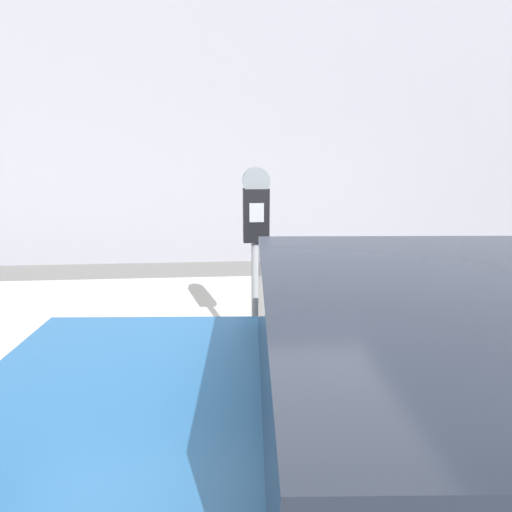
{
  "coord_description": "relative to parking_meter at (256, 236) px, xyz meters",
  "views": [
    {
      "loc": [
        0.2,
        -1.62,
        1.8
      ],
      "look_at": [
        0.4,
        1.19,
        1.05
      ],
      "focal_mm": 28.0,
      "sensor_mm": 36.0,
      "label": 1
    }
  ],
  "objects": [
    {
      "name": "building_facade",
      "position": [
        -0.4,
        3.76,
        2.29
      ],
      "size": [
        24.0,
        0.3,
        6.97
      ],
      "color": "gray",
      "rests_on": "ground_plane"
    },
    {
      "name": "sidewalk",
      "position": [
        -0.4,
        1.01,
        -1.14
      ],
      "size": [
        24.0,
        2.8,
        0.12
      ],
      "color": "#BCB7AD",
      "rests_on": "ground_plane"
    },
    {
      "name": "parking_meter",
      "position": [
        0.0,
        0.0,
        0.0
      ],
      "size": [
        0.19,
        0.13,
        1.56
      ],
      "color": "gray",
      "rests_on": "sidewalk"
    }
  ]
}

